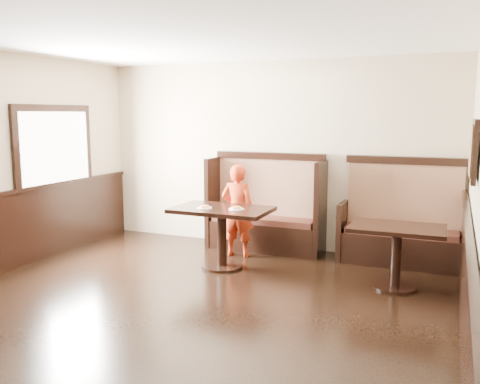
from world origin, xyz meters
The scene contains 9 objects.
ground centered at (0.00, 0.00, 0.00)m, with size 7.00×7.00×0.00m, color black.
room_shell centered at (-0.30, 0.28, 0.67)m, with size 7.00×7.00×7.00m.
booth_main centered at (0.00, 3.30, 0.53)m, with size 1.75×0.72×1.45m.
booth_neighbor centered at (1.95, 3.29, 0.48)m, with size 1.65×0.72×1.45m.
table_main centered at (-0.21, 2.18, 0.62)m, with size 1.26×0.79×0.80m.
table_neighbor centered at (1.99, 2.23, 0.55)m, with size 1.07×0.71×0.74m.
child centered at (-0.24, 2.77, 0.66)m, with size 0.48×0.32×1.32m, color red.
pizza_plate_left centered at (-0.41, 2.06, 0.82)m, with size 0.20×0.20×0.04m.
pizza_plate_right centered at (0.01, 2.14, 0.82)m, with size 0.20×0.20×0.04m.
Camera 1 is at (2.55, -3.74, 2.02)m, focal length 38.00 mm.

